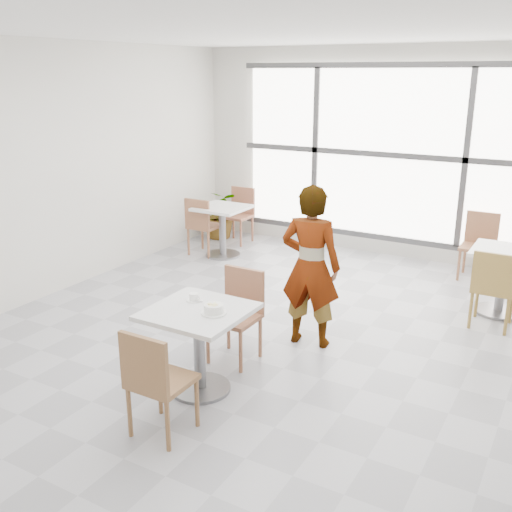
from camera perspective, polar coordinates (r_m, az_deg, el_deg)
The scene contains 18 objects.
floor at distance 6.03m, azimuth 1.44°, elevation -8.34°, with size 7.00×7.00×0.00m, color #9E9EA5.
ceiling at distance 5.44m, azimuth 1.70°, elevation 21.41°, with size 7.00×7.00×0.00m, color white.
wall_back at distance 8.74m, azimuth 12.72°, elevation 9.69°, with size 6.00×6.00×0.00m, color silver.
wall_left at distance 7.43m, azimuth -19.44°, elevation 7.79°, with size 7.00×7.00×0.00m, color silver.
window at distance 8.68m, azimuth 12.59°, elevation 9.64°, with size 4.60×0.07×2.52m.
main_table at distance 4.98m, azimuth -5.59°, elevation -7.62°, with size 0.80×0.80×0.75m.
chair_near at distance 4.42m, azimuth -9.86°, elevation -11.58°, with size 0.42×0.42×0.87m.
chair_far at distance 5.53m, azimuth -1.71°, elevation -5.13°, with size 0.42×0.42×0.87m.
oatmeal_bowl at distance 4.78m, azimuth -4.15°, elevation -5.15°, with size 0.21×0.21×0.09m.
coffee_cup at distance 5.06m, azimuth -6.06°, elevation -4.04°, with size 0.16×0.13×0.07m.
person at distance 5.73m, azimuth 5.35°, elevation -1.04°, with size 0.59×0.39×1.63m, color black.
bg_table_left at distance 8.63m, azimuth -3.30°, elevation 3.14°, with size 0.70×0.70×0.75m.
bg_table_right at distance 7.10m, azimuth 22.96°, elevation -1.47°, with size 0.70×0.70×0.75m.
bg_chair_left_near at distance 8.68m, azimuth -5.33°, elevation 3.25°, with size 0.42×0.42×0.87m.
bg_chair_left_far at distance 9.37m, azimuth -1.61°, elevation 4.40°, with size 0.42×0.42×0.87m.
bg_chair_right_near at distance 6.62m, azimuth 22.14°, elevation -2.60°, with size 0.42×0.42×0.87m.
bg_chair_right_far at distance 8.24m, azimuth 20.96°, elevation 1.38°, with size 0.42×0.42×0.87m.
plant_left at distance 9.61m, azimuth -3.39°, elevation 4.11°, with size 0.72×0.63×0.81m, color #397237.
Camera 1 is at (2.58, -4.77, 2.63)m, focal length 41.00 mm.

